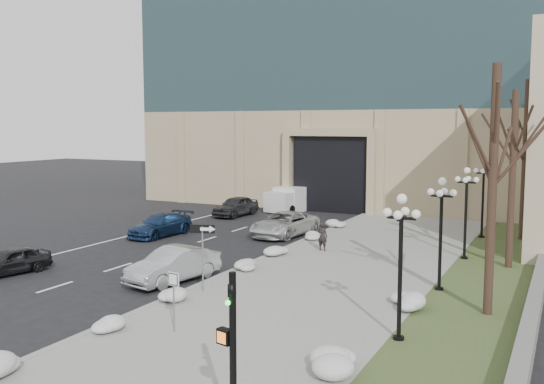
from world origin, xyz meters
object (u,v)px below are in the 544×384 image
Objects in this scene: car_c at (160,225)px; car_e at (236,206)px; lamppost_c at (466,201)px; car_b at (173,265)px; lamppost_d at (483,189)px; lamppost_a at (401,247)px; box_truck at (297,198)px; keep_sign at (174,289)px; one_way_sign at (207,237)px; car_d at (285,224)px; car_a at (11,261)px; traffic_signal at (232,361)px; pedestrian at (322,236)px; lamppost_b at (441,219)px.

car_c is 1.07× the size of car_e.
car_c is 0.99× the size of lamppost_c.
car_b is 19.35m from car_e.
lamppost_d reaches higher than car_e.
lamppost_a is at bearing -90.00° from lamppost_d.
box_truck is at bearing 139.18° from lamppost_c.
keep_sign is at bearing -63.66° from box_truck.
one_way_sign is 13.90m from lamppost_c.
lamppost_d is (11.13, 4.34, 2.33)m from car_d.
car_a is 22.19m from lamppost_c.
car_a is 0.68× the size of car_d.
lamppost_d is (1.59, 27.27, 1.17)m from traffic_signal.
car_c is 7.72m from car_d.
car_e is at bearing 102.02° from car_a.
car_d is 18.95m from lamppost_a.
one_way_sign is (2.73, -13.22, 1.63)m from car_d.
car_e is at bearing 94.19° from car_c.
lamppost_b is (7.18, -5.06, 2.17)m from pedestrian.
car_c is at bearing 135.11° from keep_sign.
lamppost_d is (7.18, 7.94, 2.17)m from pedestrian.
lamppost_c is (1.59, 20.77, 1.17)m from traffic_signal.
traffic_signal reaches higher than car_b.
traffic_signal is 20.87m from lamppost_c.
lamppost_a is (1.59, 7.77, 1.17)m from traffic_signal.
car_c is 13.82m from one_way_sign.
lamppost_b reaches higher than traffic_signal.
car_e is 1.15× the size of traffic_signal.
lamppost_c is 1.00× the size of lamppost_d.
traffic_signal is at bearing -60.85° from car_d.
box_truck is 25.15m from one_way_sign.
keep_sign is 0.44× the size of lamppost_d.
keep_sign is at bearing -126.73° from lamppost_b.
lamppost_b is at bearing 60.22° from keep_sign.
one_way_sign is at bearing 166.95° from lamppost_a.
keep_sign is at bearing 149.48° from traffic_signal.
box_truck reaches higher than car_e.
lamppost_b is at bearing -31.32° from car_d.
car_b is at bearing 132.66° from keep_sign.
car_c is at bearing -146.89° from car_d.
car_e is at bearing -108.01° from box_truck.
lamppost_c is (15.19, -13.12, 2.13)m from box_truck.
traffic_signal reaches higher than car_e.
lamppost_d reaches higher than traffic_signal.
keep_sign is (4.34, -17.76, 0.81)m from car_d.
car_c is 0.99× the size of lamppost_a.
car_e is (-6.81, 5.81, 0.01)m from car_d.
pedestrian is 0.33× the size of lamppost_c.
lamppost_c is (7.18, 1.44, 2.17)m from pedestrian.
car_c is 1.64× the size of one_way_sign.
car_a is 20.18m from car_e.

